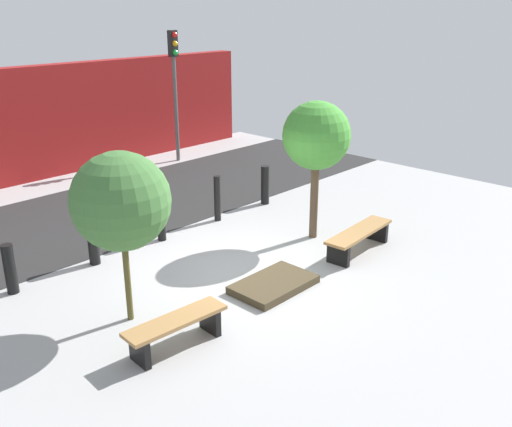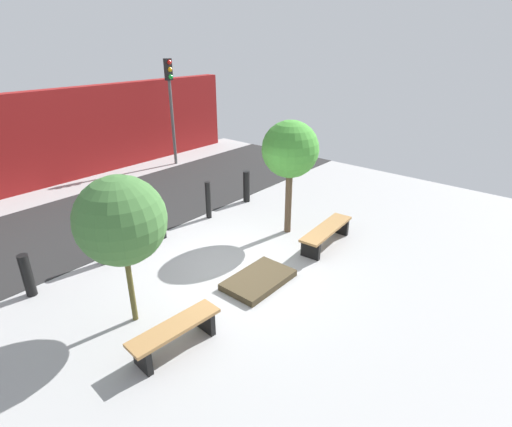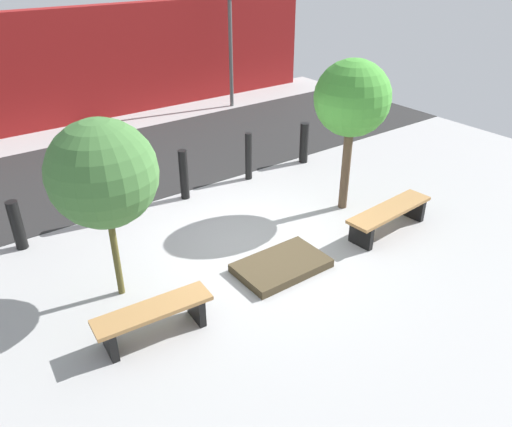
{
  "view_description": "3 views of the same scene",
  "coord_description": "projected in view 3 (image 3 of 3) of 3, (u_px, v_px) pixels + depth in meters",
  "views": [
    {
      "loc": [
        -6.87,
        -6.9,
        4.81
      ],
      "look_at": [
        0.04,
        -0.36,
        1.3
      ],
      "focal_mm": 40.0,
      "sensor_mm": 36.0,
      "label": 1
    },
    {
      "loc": [
        -5.51,
        -5.42,
        4.79
      ],
      "look_at": [
        0.49,
        -0.35,
        1.31
      ],
      "focal_mm": 28.0,
      "sensor_mm": 36.0,
      "label": 2
    },
    {
      "loc": [
        -4.37,
        -6.08,
        4.81
      ],
      "look_at": [
        -0.15,
        -0.33,
        0.88
      ],
      "focal_mm": 35.0,
      "sensor_mm": 36.0,
      "label": 3
    }
  ],
  "objects": [
    {
      "name": "road_strip",
      "position": [
        137.0,
        161.0,
        12.31
      ],
      "size": [
        18.0,
        4.42,
        0.01
      ],
      "primitive_type": "cube",
      "color": "#262626",
      "rests_on": "ground"
    },
    {
      "name": "bench_right",
      "position": [
        389.0,
        214.0,
        9.21
      ],
      "size": [
        1.96,
        0.61,
        0.48
      ],
      "rotation": [
        0.0,
        0.0,
        0.07
      ],
      "color": "black",
      "rests_on": "ground"
    },
    {
      "name": "tree_behind_left_bench",
      "position": [
        103.0,
        174.0,
        6.77
      ],
      "size": [
        1.53,
        1.53,
        2.78
      ],
      "color": "brown",
      "rests_on": "ground"
    },
    {
      "name": "bollard_far_right",
      "position": [
        304.0,
        143.0,
        12.04
      ],
      "size": [
        0.21,
        0.21,
        0.99
      ],
      "primitive_type": "cylinder",
      "color": "black",
      "rests_on": "ground"
    },
    {
      "name": "traffic_light_mid_west",
      "position": [
        230.0,
        16.0,
        15.07
      ],
      "size": [
        0.28,
        0.27,
        4.06
      ],
      "color": "#565656",
      "rests_on": "ground"
    },
    {
      "name": "tree_behind_right_bench",
      "position": [
        352.0,
        99.0,
        9.14
      ],
      "size": [
        1.42,
        1.42,
        2.97
      ],
      "color": "brown",
      "rests_on": "ground"
    },
    {
      "name": "building_facade",
      "position": [
        73.0,
        67.0,
        14.3
      ],
      "size": [
        16.2,
        0.5,
        3.19
      ],
      "primitive_type": "cube",
      "color": "maroon",
      "rests_on": "ground"
    },
    {
      "name": "bollard_far_left",
      "position": [
        17.0,
        225.0,
        8.65
      ],
      "size": [
        0.2,
        0.2,
        0.92
      ],
      "primitive_type": "cylinder",
      "color": "black",
      "rests_on": "ground"
    },
    {
      "name": "bollard_right",
      "position": [
        249.0,
        156.0,
        11.17
      ],
      "size": [
        0.16,
        0.16,
        1.09
      ],
      "primitive_type": "cylinder",
      "color": "black",
      "rests_on": "ground"
    },
    {
      "name": "planter_bed",
      "position": [
        281.0,
        266.0,
        8.25
      ],
      "size": [
        1.5,
        0.94,
        0.14
      ],
      "primitive_type": "cube",
      "color": "#433824",
      "rests_on": "ground"
    },
    {
      "name": "bench_left",
      "position": [
        154.0,
        316.0,
        6.74
      ],
      "size": [
        1.64,
        0.54,
        0.48
      ],
      "rotation": [
        0.0,
        0.0,
        -0.07
      ],
      "color": "black",
      "rests_on": "ground"
    },
    {
      "name": "bollard_left",
      "position": [
        108.0,
        197.0,
        9.47
      ],
      "size": [
        0.21,
        0.21,
        1.04
      ],
      "primitive_type": "cylinder",
      "color": "black",
      "rests_on": "ground"
    },
    {
      "name": "bollard_center",
      "position": [
        184.0,
        175.0,
        10.32
      ],
      "size": [
        0.18,
        0.18,
        1.07
      ],
      "primitive_type": "cylinder",
      "color": "black",
      "rests_on": "ground"
    },
    {
      "name": "ground_plane",
      "position": [
        252.0,
        247.0,
        8.88
      ],
      "size": [
        18.0,
        18.0,
        0.0
      ],
      "primitive_type": "plane",
      "color": "#9E9E9E"
    }
  ]
}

